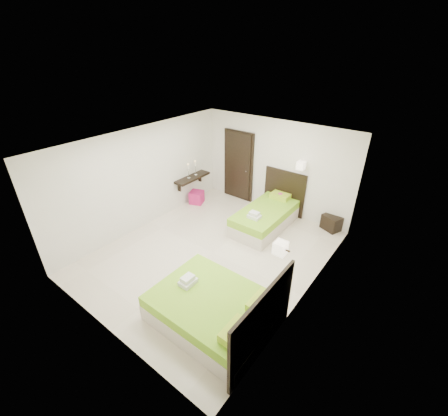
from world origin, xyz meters
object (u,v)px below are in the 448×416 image
Objects in this scene: bed_double at (216,310)px; nightstand at (332,222)px; bed_single at (267,215)px; ottoman at (197,197)px.

bed_double is 4.23m from nightstand.
ottoman is at bearing -175.81° from bed_single.
bed_double is 5.41× the size of ottoman.
bed_double is at bearing -75.27° from nightstand.
nightstand is 3.95m from ottoman.
bed_single reaches higher than nightstand.
nightstand is (0.51, 4.19, -0.10)m from bed_double.
bed_double reaches higher than nightstand.
bed_single is at bearing -126.79° from nightstand.
bed_single is 3.43m from bed_double.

